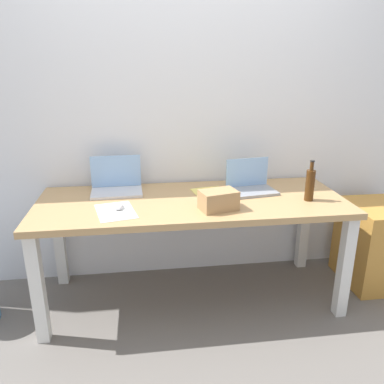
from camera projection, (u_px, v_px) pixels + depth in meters
The scene contains 11 objects.
ground_plane at pixel (192, 296), 2.67m from camera, with size 8.00×8.00×0.00m, color slate.
back_wall at pixel (184, 100), 2.67m from camera, with size 5.20×0.08×2.60m, color white.
desk at pixel (192, 212), 2.47m from camera, with size 1.96×0.75×0.72m.
laptop_left at pixel (116, 185), 2.56m from camera, with size 0.34×0.23×0.23m.
laptop_right at pixel (251, 185), 2.58m from camera, with size 0.33×0.25×0.21m.
beer_bottle at pixel (310, 184), 2.40m from camera, with size 0.06×0.06×0.26m.
computer_mouse at pixel (118, 206), 2.28m from camera, with size 0.06×0.10×0.03m, color silver.
cardboard_box at pixel (218, 200), 2.26m from camera, with size 0.21×0.14×0.12m, color tan.
paper_sheet_front_left at pixel (116, 211), 2.24m from camera, with size 0.21×0.30×0.00m, color white.
paper_sheet_near_back at pixel (212, 194), 2.54m from camera, with size 0.21×0.30×0.00m, color #F4E06B.
filing_cabinet at pixel (374, 244), 2.78m from camera, with size 0.40×0.48×0.60m, color #C68938.
Camera 1 is at (-0.30, -2.28, 1.55)m, focal length 35.83 mm.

